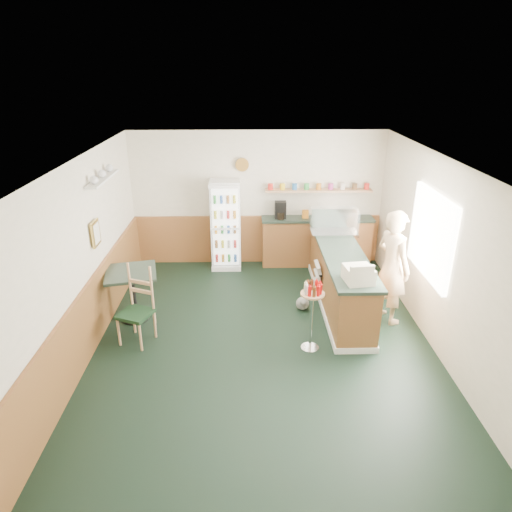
{
  "coord_description": "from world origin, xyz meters",
  "views": [
    {
      "loc": [
        -0.22,
        -5.86,
        3.87
      ],
      "look_at": [
        -0.08,
        0.6,
        1.12
      ],
      "focal_mm": 32.0,
      "sensor_mm": 36.0,
      "label": 1
    }
  ],
  "objects_px": {
    "display_case": "(334,222)",
    "condiment_stand": "(312,304)",
    "cash_register": "(358,274)",
    "shopkeeper": "(392,267)",
    "cafe_chair": "(136,302)",
    "cafe_table": "(132,286)",
    "drinks_fridge": "(226,225)"
  },
  "relations": [
    {
      "from": "condiment_stand",
      "to": "cafe_table",
      "type": "xyz_separation_m",
      "value": [
        -2.74,
        0.9,
        -0.13
      ]
    },
    {
      "from": "cash_register",
      "to": "cafe_table",
      "type": "height_order",
      "value": "cash_register"
    },
    {
      "from": "display_case",
      "to": "condiment_stand",
      "type": "distance_m",
      "value": 2.25
    },
    {
      "from": "shopkeeper",
      "to": "cafe_table",
      "type": "bearing_deg",
      "value": 64.36
    },
    {
      "from": "cash_register",
      "to": "shopkeeper",
      "type": "bearing_deg",
      "value": 35.81
    },
    {
      "from": "drinks_fridge",
      "to": "display_case",
      "type": "relative_size",
      "value": 2.17
    },
    {
      "from": "cafe_table",
      "to": "drinks_fridge",
      "type": "bearing_deg",
      "value": 55.83
    },
    {
      "from": "cafe_chair",
      "to": "shopkeeper",
      "type": "bearing_deg",
      "value": 29.38
    },
    {
      "from": "drinks_fridge",
      "to": "condiment_stand",
      "type": "height_order",
      "value": "drinks_fridge"
    },
    {
      "from": "display_case",
      "to": "cash_register",
      "type": "xyz_separation_m",
      "value": [
        0.0,
        -1.94,
        -0.12
      ]
    },
    {
      "from": "display_case",
      "to": "shopkeeper",
      "type": "relative_size",
      "value": 0.44
    },
    {
      "from": "display_case",
      "to": "cafe_chair",
      "type": "xyz_separation_m",
      "value": [
        -3.22,
        -1.76,
        -0.63
      ]
    },
    {
      "from": "cash_register",
      "to": "condiment_stand",
      "type": "distance_m",
      "value": 0.78
    },
    {
      "from": "cafe_chair",
      "to": "condiment_stand",
      "type": "bearing_deg",
      "value": 14.91
    },
    {
      "from": "drinks_fridge",
      "to": "display_case",
      "type": "distance_m",
      "value": 2.21
    },
    {
      "from": "display_case",
      "to": "cash_register",
      "type": "distance_m",
      "value": 1.94
    },
    {
      "from": "condiment_stand",
      "to": "cafe_chair",
      "type": "relative_size",
      "value": 0.9
    },
    {
      "from": "display_case",
      "to": "cafe_table",
      "type": "bearing_deg",
      "value": -160.78
    },
    {
      "from": "display_case",
      "to": "cafe_table",
      "type": "distance_m",
      "value": 3.66
    },
    {
      "from": "shopkeeper",
      "to": "cafe_chair",
      "type": "xyz_separation_m",
      "value": [
        -3.92,
        -0.48,
        -0.31
      ]
    },
    {
      "from": "drinks_fridge",
      "to": "shopkeeper",
      "type": "distance_m",
      "value": 3.45
    },
    {
      "from": "shopkeeper",
      "to": "cafe_table",
      "type": "distance_m",
      "value": 4.11
    },
    {
      "from": "condiment_stand",
      "to": "drinks_fridge",
      "type": "bearing_deg",
      "value": 114.06
    },
    {
      "from": "cafe_chair",
      "to": "cafe_table",
      "type": "bearing_deg",
      "value": 130.24
    },
    {
      "from": "cash_register",
      "to": "condiment_stand",
      "type": "bearing_deg",
      "value": -174.47
    },
    {
      "from": "display_case",
      "to": "shopkeeper",
      "type": "bearing_deg",
      "value": -61.17
    },
    {
      "from": "shopkeeper",
      "to": "cafe_chair",
      "type": "relative_size",
      "value": 1.57
    },
    {
      "from": "drinks_fridge",
      "to": "shopkeeper",
      "type": "xyz_separation_m",
      "value": [
        2.69,
        -2.17,
        0.03
      ]
    },
    {
      "from": "shopkeeper",
      "to": "condiment_stand",
      "type": "bearing_deg",
      "value": 96.63
    },
    {
      "from": "display_case",
      "to": "cafe_chair",
      "type": "bearing_deg",
      "value": -151.37
    },
    {
      "from": "drinks_fridge",
      "to": "cafe_table",
      "type": "distance_m",
      "value": 2.53
    },
    {
      "from": "shopkeeper",
      "to": "cafe_table",
      "type": "height_order",
      "value": "shopkeeper"
    }
  ]
}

